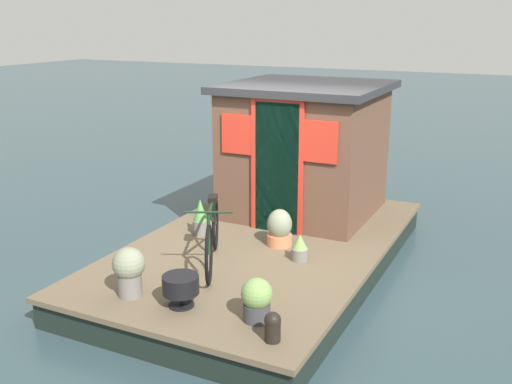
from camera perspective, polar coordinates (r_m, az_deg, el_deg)
ground_plane at (r=7.64m, az=0.67°, el=-7.28°), size 60.00×60.00×0.00m
houseboat_deck at (r=7.56m, az=0.67°, el=-6.02°), size 4.94×2.92×0.36m
houseboat_cabin at (r=8.43m, az=4.69°, el=4.18°), size 2.08×2.12×1.84m
bicycle at (r=6.71m, az=-4.22°, el=-4.09°), size 1.48×0.79×0.78m
potted_plant_geranium at (r=6.91m, az=4.21°, el=-5.36°), size 0.20×0.20×0.31m
potted_plant_succulent at (r=5.55m, az=0.07°, el=-10.23°), size 0.29×0.29×0.42m
potted_plant_lavender at (r=6.12m, az=-12.07°, el=-7.28°), size 0.33×0.33×0.51m
potted_plant_mint at (r=7.71m, az=-5.35°, el=-2.45°), size 0.21×0.21×0.47m
potted_plant_ivy at (r=7.32m, az=2.27°, el=-3.50°), size 0.31×0.31×0.46m
charcoal_grill at (r=5.85m, az=-7.23°, el=-8.89°), size 0.36×0.36×0.32m
mooring_bollard at (r=5.26m, az=1.60°, el=-12.71°), size 0.15×0.15×0.27m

